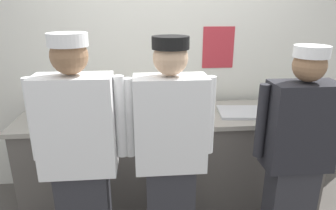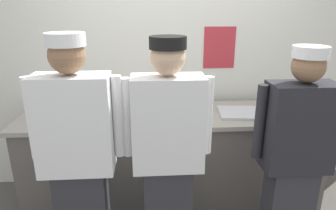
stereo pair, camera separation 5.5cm
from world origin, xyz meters
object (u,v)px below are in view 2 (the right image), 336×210
plate_stack_rear (123,108)px  squeeze_bottle_spare (93,106)px  mixing_bowl_steel (56,112)px  deli_cup (81,117)px  chef_near_left (78,156)px  chefs_knife (103,119)px  chef_center (168,153)px  squeeze_bottle_primary (291,96)px  ramekin_green_sauce (284,111)px  ramekin_orange_sauce (199,104)px  plate_stack_front (178,107)px  sheet_tray (242,113)px  chef_far_right (295,156)px  ramekin_yellow_sauce (154,106)px  squeeze_bottle_secondary (202,101)px

plate_stack_rear → squeeze_bottle_spare: 0.29m
mixing_bowl_steel → deli_cup: 0.25m
chef_near_left → chefs_knife: size_ratio=6.31×
chef_center → squeeze_bottle_primary: (1.31, 0.94, 0.11)m
plate_stack_rear → chef_center: bearing=-66.5°
ramekin_green_sauce → squeeze_bottle_spare: bearing=177.2°
squeeze_bottle_spare → ramekin_green_sauce: squeeze_bottle_spare is taller
ramekin_orange_sauce → plate_stack_front: bearing=-156.6°
sheet_tray → deli_cup: deli_cup is taller
plate_stack_front → deli_cup: bearing=-162.6°
chef_far_right → squeeze_bottle_spare: size_ratio=9.40×
mixing_bowl_steel → sheet_tray: (1.68, 0.01, -0.05)m
deli_cup → chefs_knife: (0.18, 0.06, -0.04)m
chef_far_right → ramekin_orange_sauce: chef_far_right is taller
squeeze_bottle_primary → ramekin_orange_sauce: (-0.94, 0.01, -0.07)m
mixing_bowl_steel → sheet_tray: size_ratio=0.79×
squeeze_bottle_spare → chefs_knife: squeeze_bottle_spare is taller
chef_far_right → squeeze_bottle_spare: (-1.53, 0.80, 0.14)m
plate_stack_front → chef_center: bearing=-100.2°
chef_far_right → ramekin_yellow_sauce: bearing=136.7°
mixing_bowl_steel → squeeze_bottle_secondary: 1.33m
mixing_bowl_steel → ramekin_yellow_sauce: size_ratio=4.05×
chefs_knife → squeeze_bottle_spare: bearing=130.4°
plate_stack_front → sheet_tray: size_ratio=0.50×
plate_stack_front → ramekin_green_sauce: bearing=-9.8°
ramekin_green_sauce → ramekin_yellow_sauce: bearing=170.2°
deli_cup → chef_near_left: bearing=-80.3°
plate_stack_front → mixing_bowl_steel: (-1.09, -0.17, 0.04)m
deli_cup → ramekin_yellow_sauce: bearing=26.1°
plate_stack_rear → ramekin_orange_sauce: 0.75m
chef_far_right → plate_stack_front: bearing=130.3°
squeeze_bottle_primary → squeeze_bottle_spare: squeeze_bottle_primary is taller
mixing_bowl_steel → ramekin_orange_sauce: (1.31, 0.26, -0.04)m
plate_stack_front → ramekin_green_sauce: same height
plate_stack_front → mixing_bowl_steel: 1.11m
squeeze_bottle_secondary → chef_far_right: bearing=-58.2°
plate_stack_rear → ramekin_green_sauce: size_ratio=2.29×
chef_center → deli_cup: size_ratio=18.51×
sheet_tray → ramekin_orange_sauce: size_ratio=4.03×
plate_stack_front → chef_far_right: bearing=-49.7°
chef_far_right → squeeze_bottle_primary: (0.42, 0.96, 0.15)m
squeeze_bottle_secondary → chef_near_left: bearing=-140.0°
chef_center → ramekin_orange_sauce: 1.01m
chef_far_right → chefs_knife: 1.57m
chef_center → squeeze_bottle_primary: bearing=35.5°
ramekin_yellow_sauce → sheet_tray: bearing=-13.8°
chef_far_right → ramekin_green_sauce: 0.75m
squeeze_bottle_spare → ramekin_yellow_sauce: 0.58m
mixing_bowl_steel → ramekin_green_sauce: mixing_bowl_steel is taller
chef_near_left → chef_far_right: 1.50m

